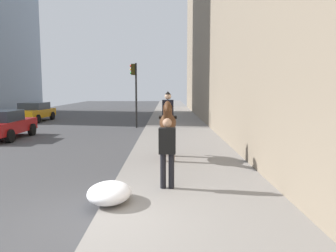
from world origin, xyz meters
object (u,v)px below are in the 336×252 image
(mounted_horse_near, at_px, (168,122))
(traffic_light_near_curb, at_px, (135,85))
(pedestrian_greeting, at_px, (167,148))
(car_mid_lane, at_px, (34,112))
(car_near_lane, at_px, (2,124))

(mounted_horse_near, bearing_deg, traffic_light_near_curb, -167.75)
(pedestrian_greeting, height_order, car_mid_lane, pedestrian_greeting)
(pedestrian_greeting, height_order, car_near_lane, pedestrian_greeting)
(car_mid_lane, relative_size, traffic_light_near_curb, 1.09)
(car_near_lane, relative_size, traffic_light_near_curb, 0.97)
(car_near_lane, bearing_deg, mounted_horse_near, -121.86)
(pedestrian_greeting, bearing_deg, traffic_light_near_curb, 11.41)
(mounted_horse_near, xyz_separation_m, pedestrian_greeting, (-3.33, 0.02, -0.31))
(mounted_horse_near, distance_m, car_mid_lane, 17.59)
(pedestrian_greeting, xyz_separation_m, traffic_light_near_curb, (13.37, 2.05, 1.64))
(pedestrian_greeting, bearing_deg, car_near_lane, 46.40)
(pedestrian_greeting, xyz_separation_m, car_mid_lane, (17.59, 10.25, -0.35))
(car_mid_lane, bearing_deg, traffic_light_near_curb, 65.18)
(car_mid_lane, height_order, traffic_light_near_curb, traffic_light_near_curb)
(mounted_horse_near, height_order, traffic_light_near_curb, traffic_light_near_curb)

